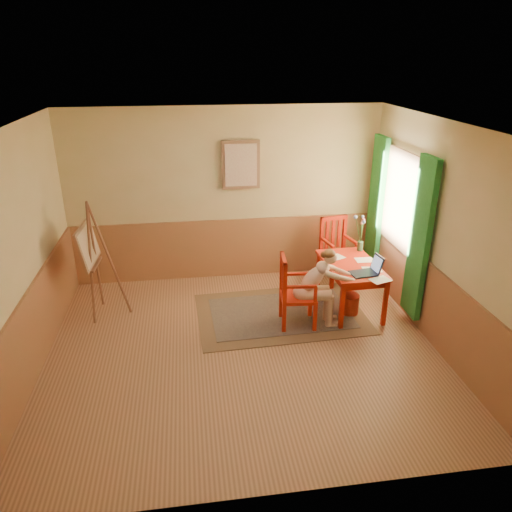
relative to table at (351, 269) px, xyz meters
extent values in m
cube|color=tan|center=(-1.68, -0.84, -0.64)|extent=(5.00, 4.50, 0.02)
cube|color=white|center=(-1.68, -0.84, 2.18)|extent=(5.00, 4.50, 0.02)
cube|color=#CEBB7D|center=(-1.68, 1.42, 0.77)|extent=(5.00, 0.02, 2.80)
cube|color=#CEBB7D|center=(-1.68, -3.10, 0.77)|extent=(5.00, 0.02, 2.80)
cube|color=#CEBB7D|center=(-4.19, -0.84, 0.77)|extent=(0.02, 4.50, 2.80)
cube|color=#CEBB7D|center=(0.83, -0.84, 0.77)|extent=(0.02, 4.50, 2.80)
cube|color=#BC774B|center=(-1.68, 1.39, -0.13)|extent=(5.00, 0.04, 1.00)
cube|color=#BC774B|center=(-4.16, -0.84, -0.13)|extent=(0.04, 4.50, 1.00)
cube|color=#BC774B|center=(0.80, -0.84, -0.13)|extent=(0.04, 4.50, 1.00)
cube|color=white|center=(0.79, 0.26, 0.92)|extent=(0.02, 1.00, 1.30)
cube|color=#956A4C|center=(0.77, 0.26, 0.92)|extent=(0.03, 1.12, 1.42)
cube|color=green|center=(0.72, -0.52, 0.62)|extent=(0.08, 0.45, 2.20)
cube|color=green|center=(0.72, 1.04, 0.62)|extent=(0.08, 0.45, 2.20)
cube|color=#956A4C|center=(-1.43, 1.37, 1.27)|extent=(0.60, 0.04, 0.76)
cube|color=beige|center=(-1.43, 1.35, 1.27)|extent=(0.50, 0.02, 0.66)
cube|color=#8C7251|center=(-1.03, -0.04, -0.62)|extent=(2.46, 1.69, 0.01)
cube|color=black|center=(-1.03, -0.04, -0.62)|extent=(2.04, 1.27, 0.01)
cube|color=red|center=(0.00, 0.00, 0.07)|extent=(0.76, 1.22, 0.04)
cube|color=red|center=(0.00, 0.00, 0.00)|extent=(0.65, 1.12, 0.10)
cube|color=red|center=(-0.30, -0.56, -0.29)|extent=(0.06, 0.06, 0.68)
cube|color=red|center=(0.33, -0.54, -0.29)|extent=(0.06, 0.06, 0.68)
cube|color=red|center=(-0.33, 0.54, -0.29)|extent=(0.06, 0.06, 0.68)
cube|color=red|center=(0.30, 0.56, -0.29)|extent=(0.06, 0.06, 0.68)
cube|color=red|center=(-0.86, -0.35, -0.19)|extent=(0.51, 0.49, 0.05)
cube|color=red|center=(-1.09, -0.53, -0.42)|extent=(0.06, 0.06, 0.42)
cube|color=red|center=(-0.67, -0.57, -0.42)|extent=(0.06, 0.06, 0.42)
cube|color=red|center=(-1.05, -0.14, -0.42)|extent=(0.06, 0.06, 0.42)
cube|color=red|center=(-0.63, -0.17, -0.42)|extent=(0.06, 0.06, 0.42)
cube|color=red|center=(-1.09, -0.53, 0.11)|extent=(0.06, 0.06, 0.56)
cube|color=red|center=(-1.05, -0.14, 0.11)|extent=(0.06, 0.06, 0.56)
cube|color=red|center=(-1.07, -0.33, 0.37)|extent=(0.09, 0.45, 0.06)
cube|color=red|center=(-1.08, -0.44, 0.10)|extent=(0.03, 0.05, 0.46)
cube|color=red|center=(-1.07, -0.33, 0.10)|extent=(0.03, 0.05, 0.46)
cube|color=red|center=(-1.06, -0.23, 0.10)|extent=(0.03, 0.05, 0.46)
cube|color=red|center=(-0.88, -0.55, 0.06)|extent=(0.42, 0.08, 0.04)
cube|color=red|center=(-0.68, -0.57, -0.06)|extent=(0.04, 0.04, 0.23)
cube|color=red|center=(-0.84, -0.15, 0.06)|extent=(0.42, 0.08, 0.04)
cube|color=red|center=(-0.64, -0.17, -0.06)|extent=(0.04, 0.04, 0.23)
cube|color=red|center=(0.10, 0.90, -0.17)|extent=(0.56, 0.57, 0.05)
cube|color=red|center=(-0.15, 1.07, -0.41)|extent=(0.06, 0.06, 0.43)
cube|color=red|center=(-0.07, 0.64, -0.41)|extent=(0.06, 0.06, 0.43)
cube|color=red|center=(0.26, 1.15, -0.41)|extent=(0.06, 0.06, 0.43)
cube|color=red|center=(0.34, 0.72, -0.41)|extent=(0.06, 0.06, 0.43)
cube|color=red|center=(-0.15, 1.07, 0.15)|extent=(0.06, 0.06, 0.59)
cube|color=red|center=(0.26, 1.15, 0.15)|extent=(0.06, 0.06, 0.59)
cube|color=red|center=(0.05, 1.11, 0.41)|extent=(0.47, 0.14, 0.06)
cube|color=red|center=(-0.05, 1.09, 0.13)|extent=(0.05, 0.04, 0.48)
cube|color=red|center=(0.05, 1.11, 0.13)|extent=(0.05, 0.04, 0.48)
cube|color=red|center=(0.16, 1.13, 0.13)|extent=(0.05, 0.04, 0.48)
cube|color=red|center=(-0.11, 0.86, 0.09)|extent=(0.13, 0.44, 0.04)
cube|color=red|center=(-0.07, 0.65, -0.03)|extent=(0.05, 0.05, 0.24)
cube|color=red|center=(0.30, 0.94, 0.09)|extent=(0.13, 0.44, 0.04)
cube|color=red|center=(0.34, 0.73, -0.03)|extent=(0.05, 0.05, 0.24)
ellipsoid|color=beige|center=(-0.81, -0.36, -0.13)|extent=(0.28, 0.34, 0.20)
cylinder|color=beige|center=(-0.63, -0.46, -0.14)|extent=(0.41, 0.17, 0.14)
cylinder|color=beige|center=(-0.61, -0.30, -0.14)|extent=(0.41, 0.17, 0.14)
cylinder|color=beige|center=(-0.44, -0.48, -0.38)|extent=(0.11, 0.11, 0.45)
cylinder|color=beige|center=(-0.43, -0.32, -0.38)|extent=(0.11, 0.11, 0.45)
cube|color=beige|center=(-0.38, -0.48, -0.60)|extent=(0.19, 0.10, 0.07)
cube|color=beige|center=(-0.37, -0.32, -0.60)|extent=(0.19, 0.10, 0.07)
ellipsoid|color=beige|center=(-0.67, -0.38, 0.07)|extent=(0.45, 0.30, 0.47)
ellipsoid|color=beige|center=(-0.54, -0.39, 0.24)|extent=(0.20, 0.28, 0.16)
sphere|color=beige|center=(-0.45, -0.39, 0.38)|extent=(0.19, 0.19, 0.18)
ellipsoid|color=brown|center=(-0.47, -0.39, 0.44)|extent=(0.18, 0.19, 0.13)
sphere|color=brown|center=(-0.54, -0.39, 0.43)|extent=(0.10, 0.10, 0.09)
cylinder|color=beige|center=(-0.47, -0.53, 0.19)|extent=(0.21, 0.12, 0.13)
cylinder|color=beige|center=(-0.27, -0.52, 0.12)|extent=(0.27, 0.11, 0.15)
sphere|color=beige|center=(-0.38, -0.54, 0.16)|extent=(0.09, 0.09, 0.08)
sphere|color=beige|center=(-0.15, -0.51, 0.07)|extent=(0.07, 0.07, 0.07)
cylinder|color=beige|center=(-0.45, -0.26, 0.19)|extent=(0.20, 0.08, 0.13)
cylinder|color=beige|center=(-0.25, -0.30, 0.12)|extent=(0.27, 0.15, 0.15)
sphere|color=beige|center=(-0.36, -0.26, 0.16)|extent=(0.09, 0.09, 0.08)
sphere|color=beige|center=(-0.13, -0.34, 0.07)|extent=(0.07, 0.07, 0.07)
cube|color=#1E2338|center=(0.04, -0.36, 0.10)|extent=(0.38, 0.29, 0.02)
cube|color=#2D3342|center=(0.04, -0.36, 0.10)|extent=(0.33, 0.23, 0.00)
cube|color=#1E2338|center=(0.25, -0.33, 0.22)|extent=(0.11, 0.26, 0.23)
cube|color=#99BFF2|center=(0.23, -0.33, 0.22)|extent=(0.08, 0.21, 0.19)
cube|color=white|center=(0.21, -0.57, 0.09)|extent=(0.31, 0.26, 0.00)
cube|color=white|center=(0.23, 0.10, 0.09)|extent=(0.27, 0.20, 0.00)
cube|color=white|center=(-0.17, 0.25, 0.09)|extent=(0.32, 0.29, 0.00)
cube|color=white|center=(0.22, -0.24, 0.09)|extent=(0.29, 0.23, 0.00)
cylinder|color=#3F724C|center=(0.29, 0.47, 0.16)|extent=(0.11, 0.11, 0.15)
cylinder|color=#3F7233|center=(0.25, 0.51, 0.41)|extent=(0.09, 0.10, 0.39)
sphere|color=#728CD8|center=(0.21, 0.56, 0.60)|extent=(0.07, 0.07, 0.06)
cylinder|color=#3F7233|center=(0.28, 0.43, 0.42)|extent=(0.03, 0.09, 0.41)
sphere|color=pink|center=(0.27, 0.38, 0.62)|extent=(0.05, 0.05, 0.04)
cylinder|color=#3F7233|center=(0.29, 0.49, 0.37)|extent=(0.02, 0.04, 0.30)
sphere|color=pink|center=(0.30, 0.50, 0.52)|extent=(0.06, 0.06, 0.05)
cylinder|color=#3F7233|center=(0.28, 0.41, 0.40)|extent=(0.03, 0.13, 0.38)
sphere|color=#728CD8|center=(0.26, 0.35, 0.59)|extent=(0.07, 0.07, 0.05)
cylinder|color=#3F7233|center=(0.31, 0.51, 0.38)|extent=(0.06, 0.10, 0.34)
sphere|color=pink|center=(0.34, 0.56, 0.55)|extent=(0.06, 0.06, 0.05)
cylinder|color=#3F7233|center=(0.30, 0.49, 0.39)|extent=(0.04, 0.06, 0.34)
sphere|color=pink|center=(0.32, 0.52, 0.56)|extent=(0.06, 0.06, 0.04)
cylinder|color=#3F7233|center=(0.31, 0.52, 0.41)|extent=(0.05, 0.11, 0.39)
sphere|color=#728CD8|center=(0.33, 0.57, 0.60)|extent=(0.06, 0.06, 0.05)
cylinder|color=#A0321F|center=(-0.04, -0.16, -0.48)|extent=(0.28, 0.28, 0.30)
cylinder|color=brown|center=(-3.65, 0.22, 0.22)|extent=(0.10, 0.31, 1.71)
cylinder|color=brown|center=(-3.63, 0.50, 0.22)|extent=(0.06, 0.31, 1.71)
cylinder|color=brown|center=(-3.41, 0.35, 0.22)|extent=(0.45, 0.06, 1.71)
cylinder|color=brown|center=(-3.66, 0.36, 0.15)|extent=(0.06, 0.48, 0.03)
cube|color=brown|center=(-3.61, 0.36, 0.15)|extent=(0.09, 0.52, 0.03)
cube|color=#956A4C|center=(-3.69, 0.36, 0.45)|extent=(0.18, 0.76, 0.57)
cube|color=beige|center=(-3.67, 0.36, 0.45)|extent=(0.14, 0.68, 0.49)
camera|label=1|loc=(-2.27, -6.04, 2.90)|focal=33.67mm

